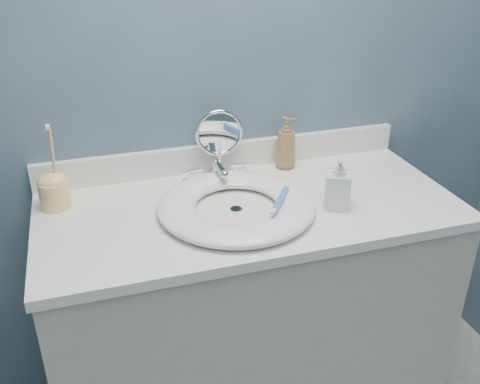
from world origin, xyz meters
name	(u,v)px	position (x,y,z in m)	size (l,w,h in m)	color
back_wall	(223,73)	(0.00, 1.25, 1.20)	(2.20, 0.02, 2.40)	#445566
vanity_cabinet	(249,325)	(0.00, 0.97, 0.42)	(1.20, 0.55, 0.85)	beige
countertop	(250,208)	(0.00, 0.97, 0.86)	(1.22, 0.57, 0.03)	white
backsplash	(225,156)	(0.00, 1.24, 0.93)	(1.22, 0.02, 0.09)	white
basin	(236,205)	(-0.05, 0.94, 0.90)	(0.45, 0.45, 0.04)	white
drain	(236,210)	(-0.05, 0.94, 0.88)	(0.04, 0.04, 0.01)	silver
faucet	(218,174)	(-0.05, 1.14, 0.91)	(0.25, 0.13, 0.07)	silver
makeup_mirror	(219,141)	(-0.03, 1.19, 1.00)	(0.15, 0.09, 0.23)	silver
soap_bottle_amber	(286,143)	(0.19, 1.19, 0.97)	(0.07, 0.07, 0.18)	olive
soap_bottle_clear	(338,182)	(0.24, 0.89, 0.96)	(0.07, 0.07, 0.16)	silver
toothbrush_holder	(54,189)	(-0.54, 1.12, 0.94)	(0.09, 0.09, 0.25)	#FFD77F
toothbrush_lying	(280,201)	(0.06, 0.89, 0.92)	(0.11, 0.15, 0.02)	#396ECC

